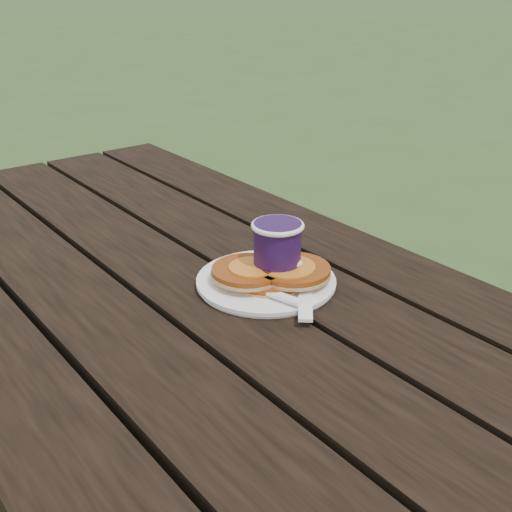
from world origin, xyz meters
TOP-DOWN VIEW (x-y plane):
  - picnic_table at (0.00, 0.00)m, footprint 1.36×1.80m
  - plate at (0.10, 0.03)m, footprint 0.24×0.24m
  - pancake_stack at (0.10, 0.02)m, footprint 0.17×0.15m
  - knife at (0.12, -0.04)m, footprint 0.13×0.15m
  - fork at (0.06, -0.02)m, footprint 0.07×0.16m
  - coffee_cup at (0.11, 0.02)m, footprint 0.08×0.08m

SIDE VIEW (x-z plane):
  - picnic_table at x=0.00m, z-range -0.01..0.74m
  - plate at x=0.10m, z-range 0.75..0.76m
  - knife at x=0.12m, z-range 0.76..0.76m
  - fork at x=0.06m, z-range 0.77..0.77m
  - pancake_stack at x=0.10m, z-range 0.76..0.79m
  - coffee_cup at x=0.11m, z-range 0.76..0.86m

